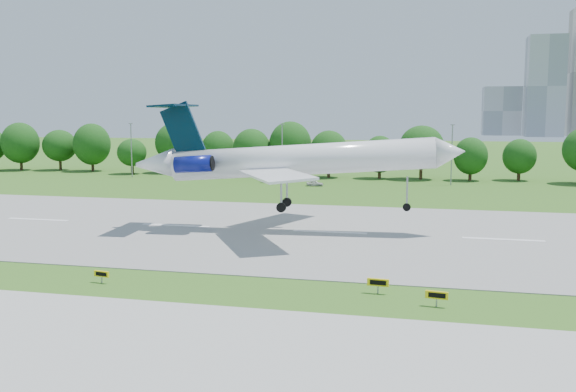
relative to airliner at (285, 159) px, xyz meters
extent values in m
plane|color=#2C5717|center=(5.53, -24.82, -8.82)|extent=(600.00, 600.00, 0.00)
cube|color=gray|center=(5.53, 0.18, -8.78)|extent=(400.00, 45.00, 0.08)
cube|color=#ADADA8|center=(5.53, -42.82, -8.78)|extent=(400.00, 23.00, 0.08)
cylinder|color=#382314|center=(-54.47, 67.18, -7.02)|extent=(0.70, 0.70, 3.60)
sphere|color=#103C0F|center=(-54.47, 67.18, -2.62)|extent=(8.40, 8.40, 8.40)
cylinder|color=#382314|center=(-14.47, 67.18, -7.02)|extent=(0.70, 0.70, 3.60)
sphere|color=#103C0F|center=(-14.47, 67.18, -2.62)|extent=(8.40, 8.40, 8.40)
cylinder|color=#382314|center=(25.53, 67.18, -7.02)|extent=(0.70, 0.70, 3.60)
sphere|color=#103C0F|center=(25.53, 67.18, -2.62)|extent=(8.40, 8.40, 8.40)
cylinder|color=gray|center=(-49.47, 57.18, -2.82)|extent=(0.24, 0.24, 12.00)
cube|color=gray|center=(-49.47, 57.18, 3.28)|extent=(0.90, 0.25, 0.18)
cylinder|color=gray|center=(-14.47, 57.18, -2.82)|extent=(0.24, 0.24, 12.00)
cube|color=gray|center=(-14.47, 57.18, 3.28)|extent=(0.90, 0.25, 0.18)
cylinder|color=gray|center=(20.53, 57.18, -2.82)|extent=(0.24, 0.24, 12.00)
cube|color=gray|center=(20.53, 57.18, 3.28)|extent=(0.90, 0.25, 0.18)
cube|color=#B2B2B7|center=(80.53, 355.18, 22.18)|extent=(22.00, 22.00, 62.00)
cube|color=#B2B2B7|center=(57.53, 380.18, 7.18)|extent=(24.00, 24.00, 32.00)
cylinder|color=white|center=(1.99, 0.18, -0.03)|extent=(31.94, 6.46, 5.62)
cone|color=white|center=(19.39, 1.71, 1.04)|extent=(3.90, 3.98, 3.88)
cone|color=white|center=(-16.25, -1.44, -0.74)|extent=(5.57, 4.13, 3.99)
cube|color=white|center=(0.75, -7.33, -1.20)|extent=(11.41, 14.48, 0.59)
cube|color=white|center=(-0.55, 7.35, -1.20)|extent=(9.62, 14.66, 0.59)
cube|color=#041F31|center=(-12.69, -1.12, 3.43)|extent=(5.67, 1.02, 7.19)
cube|color=#041F31|center=(-13.74, -1.21, 6.41)|extent=(4.24, 10.25, 0.44)
cylinder|color=navy|center=(-10.35, -3.66, -0.49)|extent=(4.69, 2.39, 2.27)
cylinder|color=navy|center=(-10.83, 1.79, -0.49)|extent=(4.69, 2.39, 2.27)
cylinder|color=gray|center=(14.56, 1.29, -3.72)|extent=(0.21, 0.21, 3.68)
cylinder|color=black|center=(14.56, 1.29, -5.56)|extent=(0.97, 0.40, 0.95)
cylinder|color=gray|center=(0.09, -2.32, -3.72)|extent=(0.25, 0.25, 3.68)
cylinder|color=black|center=(0.09, -2.32, -5.56)|extent=(1.19, 0.57, 1.16)
cylinder|color=gray|center=(-0.31, 2.30, -3.72)|extent=(0.25, 0.25, 3.68)
cylinder|color=black|center=(-0.31, 2.30, -5.56)|extent=(1.19, 0.57, 1.16)
cube|color=gray|center=(-9.47, -27.21, -8.50)|extent=(0.11, 0.11, 0.65)
cube|color=yellow|center=(-9.47, -27.21, -8.03)|extent=(1.50, 0.42, 0.51)
cube|color=black|center=(-9.49, -27.31, -8.03)|extent=(1.10, 0.21, 0.33)
cube|color=gray|center=(18.29, -27.58, -8.45)|extent=(0.12, 0.12, 0.74)
cube|color=yellow|center=(18.29, -27.58, -7.93)|extent=(1.70, 0.40, 0.58)
cube|color=black|center=(18.28, -27.70, -7.93)|extent=(1.26, 0.18, 0.37)
cube|color=gray|center=(13.71, -25.07, -8.44)|extent=(0.12, 0.12, 0.76)
cube|color=yellow|center=(13.71, -25.07, -7.90)|extent=(1.75, 0.32, 0.60)
cube|color=black|center=(13.70, -25.19, -7.90)|extent=(1.31, 0.12, 0.38)
imported|color=white|center=(-15.99, 53.00, -8.20)|extent=(3.87, 1.61, 1.24)
imported|color=silver|center=(-5.81, 49.15, -8.25)|extent=(3.48, 1.71, 1.14)
camera|label=1|loc=(18.21, -75.23, 5.48)|focal=40.00mm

